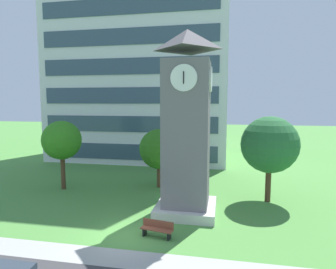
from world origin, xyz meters
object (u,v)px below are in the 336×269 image
park_bench (157,229)px  tree_by_building (62,141)px  tree_streetside (270,145)px  clock_tower (187,133)px  tree_near_tower (159,149)px

park_bench → tree_by_building: bearing=144.1°
park_bench → tree_streetside: (6.73, 7.07, 3.75)m
clock_tower → tree_streetside: clock_tower is taller
park_bench → tree_streetside: tree_streetside is taller
clock_tower → park_bench: clock_tower is taller
clock_tower → tree_by_building: 11.36m
tree_streetside → tree_near_tower: tree_streetside is taller
park_bench → tree_near_tower: bearing=101.8°
tree_streetside → tree_near_tower: (-8.64, 2.04, -0.91)m
clock_tower → tree_near_tower: clock_tower is taller
park_bench → tree_by_building: 12.55m
tree_by_building → tree_near_tower: size_ratio=1.14×
tree_near_tower → tree_streetside: bearing=-13.3°
clock_tower → tree_streetside: (5.63, 3.29, -1.10)m
park_bench → tree_streetside: 10.46m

